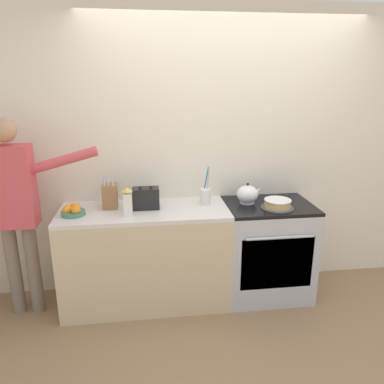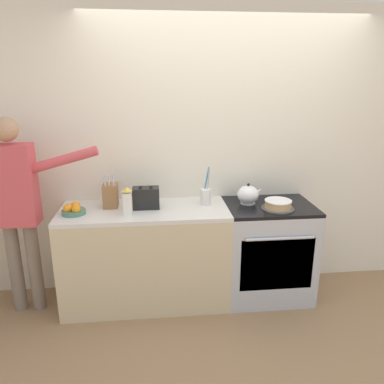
{
  "view_description": "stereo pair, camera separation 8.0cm",
  "coord_description": "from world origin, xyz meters",
  "views": [
    {
      "loc": [
        -0.73,
        -2.75,
        1.97
      ],
      "look_at": [
        -0.34,
        0.27,
        1.04
      ],
      "focal_mm": 35.0,
      "sensor_mm": 36.0,
      "label": 1
    },
    {
      "loc": [
        -0.65,
        -2.76,
        1.97
      ],
      "look_at": [
        -0.34,
        0.27,
        1.04
      ],
      "focal_mm": 35.0,
      "sensor_mm": 36.0,
      "label": 2
    }
  ],
  "objects": [
    {
      "name": "wall_back",
      "position": [
        0.0,
        0.61,
        1.3
      ],
      "size": [
        8.0,
        0.04,
        2.6
      ],
      "color": "silver",
      "rests_on": "ground_plane"
    },
    {
      "name": "fruit_bowl",
      "position": [
        -1.33,
        0.23,
        0.93
      ],
      "size": [
        0.19,
        0.19,
        0.1
      ],
      "color": "#4C7F66",
      "rests_on": "counter_cabinet"
    },
    {
      "name": "utensil_crock",
      "position": [
        -0.2,
        0.37,
        0.97
      ],
      "size": [
        0.1,
        0.1,
        0.34
      ],
      "color": "silver",
      "rests_on": "counter_cabinet"
    },
    {
      "name": "milk_carton",
      "position": [
        -0.88,
        0.18,
        1.0
      ],
      "size": [
        0.07,
        0.07,
        0.24
      ],
      "color": "white",
      "rests_on": "counter_cabinet"
    },
    {
      "name": "toaster",
      "position": [
        -0.73,
        0.32,
        0.98
      ],
      "size": [
        0.24,
        0.13,
        0.19
      ],
      "color": "black",
      "rests_on": "counter_cabinet"
    },
    {
      "name": "counter_cabinet",
      "position": [
        -0.75,
        0.3,
        0.44
      ],
      "size": [
        1.45,
        0.59,
        0.89
      ],
      "color": "beige",
      "rests_on": "ground_plane"
    },
    {
      "name": "knife_block",
      "position": [
        -1.04,
        0.4,
        0.99
      ],
      "size": [
        0.12,
        0.16,
        0.3
      ],
      "color": "olive",
      "rests_on": "counter_cabinet"
    },
    {
      "name": "ground_plane",
      "position": [
        0.0,
        0.0,
        0.0
      ],
      "size": [
        16.0,
        16.0,
        0.0
      ],
      "primitive_type": "plane",
      "color": "#93704C"
    },
    {
      "name": "person_baker",
      "position": [
        -1.78,
        0.27,
        1.01
      ],
      "size": [
        0.94,
        0.2,
        1.69
      ],
      "rotation": [
        0.0,
        0.0,
        0.21
      ],
      "color": "#7A6B5B",
      "rests_on": "ground_plane"
    },
    {
      "name": "stove_range",
      "position": [
        0.36,
        0.29,
        0.44
      ],
      "size": [
        0.77,
        0.63,
        0.89
      ],
      "color": "#B7BABF",
      "rests_on": "ground_plane"
    },
    {
      "name": "layer_cake",
      "position": [
        0.4,
        0.18,
        0.93
      ],
      "size": [
        0.28,
        0.28,
        0.08
      ],
      "color": "#4C4C51",
      "rests_on": "stove_range"
    },
    {
      "name": "tea_kettle",
      "position": [
        0.18,
        0.36,
        0.97
      ],
      "size": [
        0.23,
        0.19,
        0.19
      ],
      "color": "white",
      "rests_on": "stove_range"
    }
  ]
}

